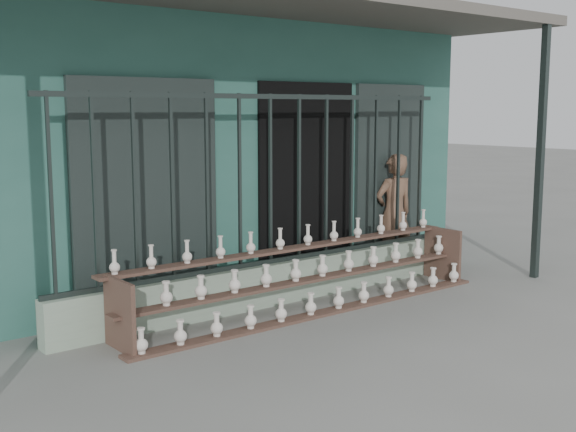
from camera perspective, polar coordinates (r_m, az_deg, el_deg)
ground at (r=6.92m, az=5.22°, el=-9.20°), size 60.00×60.00×0.00m
workshop_building at (r=10.09m, az=-11.51°, el=5.63°), size 7.40×6.60×3.21m
parapet_wall at (r=7.81m, az=-1.37°, el=-5.38°), size 5.00×0.20×0.45m
security_fence at (r=7.62m, az=-1.40°, el=2.86°), size 5.00×0.04×1.80m
shelf_rack at (r=7.59m, az=1.75°, el=-4.74°), size 4.50×0.68×0.85m
elderly_woman at (r=9.38m, az=8.37°, el=0.23°), size 0.61×0.46×1.52m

